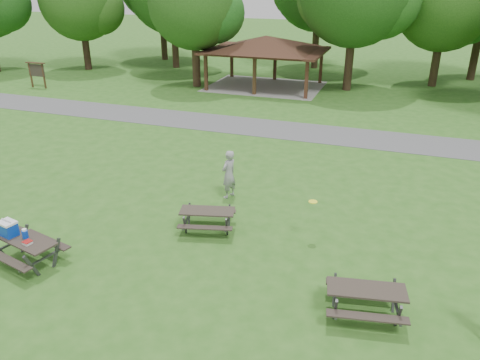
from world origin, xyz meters
name	(u,v)px	position (x,y,z in m)	size (l,w,h in m)	color
ground	(163,268)	(0.00, 0.00, 0.00)	(160.00, 160.00, 0.00)	#2C601B
asphalt_path	(283,130)	(0.00, 14.00, 0.01)	(120.00, 3.20, 0.02)	#4D4D50
pavilion	(266,45)	(-4.00, 24.00, 3.06)	(8.60, 7.01, 3.76)	#362013
notice_board	(36,70)	(-20.00, 18.00, 1.31)	(1.60, 0.30, 1.88)	#3D2616
tree_row_b	(81,2)	(-20.92, 25.53, 5.67)	(7.14, 6.80, 9.28)	black
tree_row_d	(195,6)	(-8.92, 22.53, 5.77)	(6.93, 6.60, 9.27)	#2F2015
tree_row_f	(446,5)	(8.09, 28.53, 5.84)	(7.35, 7.00, 9.55)	#2F2215
picnic_table_near	(20,239)	(-4.04, -1.07, 0.78)	(2.27, 1.99, 1.37)	#2C251F
picnic_table_middle	(207,215)	(0.39, 2.48, 0.57)	(2.09, 1.84, 0.78)	#2E2821
picnic_table_far	(366,295)	(5.77, -0.15, 0.62)	(2.17, 1.86, 0.84)	#2C2620
frisbee_in_flight	(313,202)	(3.77, 2.99, 1.39)	(0.30, 0.30, 0.02)	#FFF928
frisbee_thrower	(229,174)	(0.16, 5.11, 0.95)	(0.69, 0.45, 1.90)	gray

